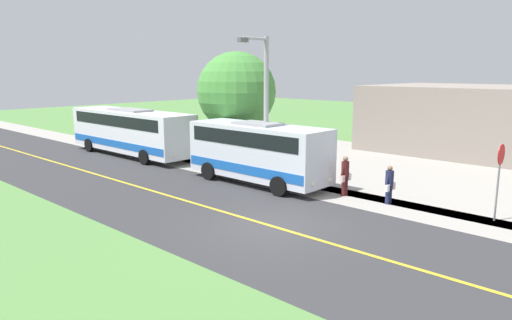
% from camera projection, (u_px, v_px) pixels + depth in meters
% --- Properties ---
extents(ground_plane, '(120.00, 120.00, 0.00)m').
position_uv_depth(ground_plane, '(271.00, 226.00, 16.81)').
color(ground_plane, '#548442').
extents(road_surface, '(8.00, 100.00, 0.01)m').
position_uv_depth(road_surface, '(271.00, 226.00, 16.81)').
color(road_surface, '#333335').
rests_on(road_surface, ground).
extents(sidewalk, '(2.40, 100.00, 0.01)m').
position_uv_depth(sidewalk, '(349.00, 198.00, 20.56)').
color(sidewalk, '#9E9991').
rests_on(sidewalk, ground).
extents(parking_lot_surface, '(14.00, 36.00, 0.01)m').
position_uv_depth(parking_lot_surface, '(477.00, 180.00, 23.73)').
color(parking_lot_surface, '#9E9991').
rests_on(parking_lot_surface, ground).
extents(road_centre_line, '(0.16, 100.00, 0.00)m').
position_uv_depth(road_centre_line, '(271.00, 226.00, 16.81)').
color(road_centre_line, gold).
rests_on(road_centre_line, ground).
extents(shuttle_bus_front, '(2.58, 7.65, 3.01)m').
position_uv_depth(shuttle_bus_front, '(258.00, 150.00, 22.89)').
color(shuttle_bus_front, silver).
rests_on(shuttle_bus_front, ground).
extents(transit_bus_rear, '(2.74, 10.74, 3.03)m').
position_uv_depth(transit_bus_rear, '(131.00, 130.00, 30.51)').
color(transit_bus_rear, white).
rests_on(transit_bus_rear, ground).
extents(pedestrian_with_bags, '(0.72, 0.34, 1.62)m').
position_uv_depth(pedestrian_with_bags, '(389.00, 183.00, 19.49)').
color(pedestrian_with_bags, '#1E2347').
rests_on(pedestrian_with_bags, ground).
extents(pedestrian_waiting, '(0.72, 0.34, 1.78)m').
position_uv_depth(pedestrian_waiting, '(345.00, 174.00, 20.73)').
color(pedestrian_waiting, '#4C1919').
rests_on(pedestrian_waiting, ground).
extents(stop_sign, '(0.76, 0.07, 2.88)m').
position_uv_depth(stop_sign, '(500.00, 169.00, 17.04)').
color(stop_sign, slate).
rests_on(stop_sign, ground).
extents(street_light_pole, '(1.97, 0.24, 7.08)m').
position_uv_depth(street_light_pole, '(264.00, 103.00, 22.71)').
color(street_light_pole, '#9E9EA3').
rests_on(street_light_pole, ground).
extents(tree_curbside, '(4.64, 4.64, 6.58)m').
position_uv_depth(tree_curbside, '(236.00, 92.00, 27.47)').
color(tree_curbside, '#4C3826').
rests_on(tree_curbside, ground).
extents(commercial_building, '(10.00, 16.34, 4.44)m').
position_uv_depth(commercial_building, '(501.00, 121.00, 30.85)').
color(commercial_building, gray).
rests_on(commercial_building, ground).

